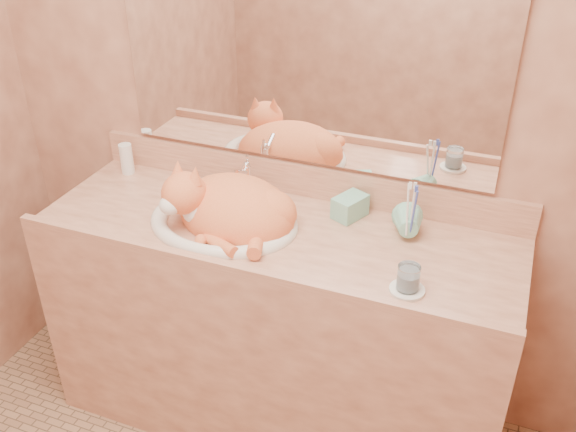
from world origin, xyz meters
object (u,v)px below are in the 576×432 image
at_px(soap_dispenser, 339,200).
at_px(water_glass, 408,278).
at_px(toothbrush_cup, 409,231).
at_px(vanity_counter, 276,330).
at_px(cat, 228,206).
at_px(sink_basin, 223,203).

distance_m(soap_dispenser, water_glass, 0.41).
xyz_separation_m(soap_dispenser, toothbrush_cup, (0.24, -0.04, -0.04)).
bearing_deg(vanity_counter, cat, -174.49).
height_order(vanity_counter, soap_dispenser, soap_dispenser).
xyz_separation_m(cat, soap_dispenser, (0.34, 0.14, 0.02)).
xyz_separation_m(soap_dispenser, water_glass, (0.29, -0.28, -0.04)).
bearing_deg(soap_dispenser, vanity_counter, -121.07).
height_order(cat, toothbrush_cup, cat).
distance_m(soap_dispenser, toothbrush_cup, 0.25).
height_order(sink_basin, toothbrush_cup, sink_basin).
relative_size(sink_basin, soap_dispenser, 2.87).
distance_m(vanity_counter, cat, 0.52).
xyz_separation_m(vanity_counter, soap_dispenser, (0.18, 0.12, 0.51)).
bearing_deg(cat, vanity_counter, 18.23).
relative_size(vanity_counter, soap_dispenser, 9.26).
bearing_deg(toothbrush_cup, soap_dispenser, 169.91).
distance_m(cat, water_glass, 0.65).
height_order(vanity_counter, sink_basin, sink_basin).
distance_m(vanity_counter, soap_dispenser, 0.56).
relative_size(cat, soap_dispenser, 2.44).
distance_m(vanity_counter, sink_basin, 0.53).
xyz_separation_m(sink_basin, water_glass, (0.65, -0.14, -0.03)).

